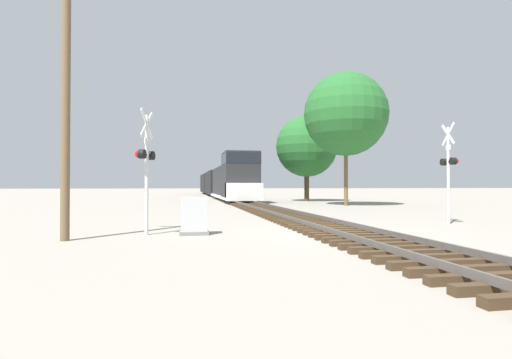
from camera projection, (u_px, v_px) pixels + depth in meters
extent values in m
plane|color=gray|center=(338.00, 233.00, 13.38)|extent=(400.00, 400.00, 0.00)
cube|color=#42301E|center=(497.00, 278.00, 6.60)|extent=(2.60, 0.22, 0.16)
cube|color=#42301E|center=(472.00, 270.00, 7.19)|extent=(2.60, 0.22, 0.16)
cube|color=#42301E|center=(450.00, 264.00, 7.78)|extent=(2.60, 0.22, 0.16)
cube|color=#42301E|center=(431.00, 258.00, 8.37)|extent=(2.60, 0.22, 0.16)
cube|color=#42301E|center=(414.00, 253.00, 8.96)|extent=(2.60, 0.22, 0.16)
cube|color=#42301E|center=(400.00, 249.00, 9.55)|extent=(2.60, 0.22, 0.16)
cube|color=#42301E|center=(387.00, 245.00, 10.14)|extent=(2.60, 0.22, 0.16)
cube|color=#42301E|center=(376.00, 242.00, 10.73)|extent=(2.60, 0.22, 0.16)
cube|color=#42301E|center=(366.00, 239.00, 11.32)|extent=(2.60, 0.22, 0.16)
cube|color=#42301E|center=(357.00, 236.00, 11.91)|extent=(2.60, 0.22, 0.16)
cube|color=#42301E|center=(349.00, 234.00, 12.50)|extent=(2.60, 0.22, 0.16)
cube|color=#42301E|center=(341.00, 232.00, 13.09)|extent=(2.60, 0.22, 0.16)
cube|color=#42301E|center=(334.00, 230.00, 13.68)|extent=(2.60, 0.22, 0.16)
cube|color=#42301E|center=(328.00, 228.00, 14.27)|extent=(2.60, 0.22, 0.16)
cube|color=#42301E|center=(322.00, 226.00, 14.86)|extent=(2.60, 0.22, 0.16)
cube|color=#42301E|center=(317.00, 225.00, 15.45)|extent=(2.60, 0.22, 0.16)
cube|color=#42301E|center=(312.00, 223.00, 16.04)|extent=(2.60, 0.22, 0.16)
cube|color=#42301E|center=(307.00, 222.00, 16.63)|extent=(2.60, 0.22, 0.16)
cube|color=#42301E|center=(303.00, 221.00, 17.22)|extent=(2.60, 0.22, 0.16)
cube|color=#42301E|center=(299.00, 220.00, 17.81)|extent=(2.60, 0.22, 0.16)
cube|color=#42301E|center=(295.00, 218.00, 18.40)|extent=(2.60, 0.22, 0.16)
cube|color=#42301E|center=(292.00, 217.00, 18.99)|extent=(2.60, 0.22, 0.16)
cube|color=#42301E|center=(289.00, 216.00, 19.58)|extent=(2.60, 0.22, 0.16)
cube|color=#42301E|center=(285.00, 216.00, 20.17)|extent=(2.60, 0.22, 0.16)
cube|color=#42301E|center=(283.00, 215.00, 20.76)|extent=(2.60, 0.22, 0.16)
cube|color=#42301E|center=(280.00, 214.00, 21.35)|extent=(2.60, 0.22, 0.16)
cube|color=#42301E|center=(277.00, 213.00, 21.94)|extent=(2.60, 0.22, 0.16)
cube|color=#42301E|center=(275.00, 212.00, 22.53)|extent=(2.60, 0.22, 0.16)
cube|color=#42301E|center=(272.00, 212.00, 23.12)|extent=(2.60, 0.22, 0.16)
cube|color=#42301E|center=(270.00, 211.00, 23.71)|extent=(2.60, 0.22, 0.16)
cube|color=#42301E|center=(268.00, 210.00, 24.30)|extent=(2.60, 0.22, 0.16)
cube|color=#42301E|center=(266.00, 210.00, 24.89)|extent=(2.60, 0.22, 0.16)
cube|color=#42301E|center=(264.00, 209.00, 25.48)|extent=(2.60, 0.22, 0.16)
cube|color=#42301E|center=(262.00, 209.00, 26.07)|extent=(2.60, 0.22, 0.16)
cube|color=#42301E|center=(260.00, 208.00, 26.66)|extent=(2.60, 0.22, 0.16)
cube|color=#42301E|center=(259.00, 208.00, 27.25)|extent=(2.60, 0.22, 0.16)
cube|color=#42301E|center=(257.00, 207.00, 27.83)|extent=(2.60, 0.22, 0.16)
cube|color=#42301E|center=(255.00, 207.00, 28.42)|extent=(2.60, 0.22, 0.16)
cube|color=#42301E|center=(254.00, 206.00, 29.01)|extent=(2.60, 0.22, 0.16)
cube|color=#42301E|center=(253.00, 206.00, 29.60)|extent=(2.60, 0.22, 0.16)
cube|color=#42301E|center=(251.00, 206.00, 30.19)|extent=(2.60, 0.22, 0.16)
cube|color=#42301E|center=(250.00, 205.00, 30.78)|extent=(2.60, 0.22, 0.16)
cube|color=#42301E|center=(249.00, 205.00, 31.37)|extent=(2.60, 0.22, 0.16)
cube|color=#42301E|center=(247.00, 204.00, 31.96)|extent=(2.60, 0.22, 0.16)
cube|color=#42301E|center=(246.00, 204.00, 32.55)|extent=(2.60, 0.22, 0.16)
cube|color=#56514C|center=(317.00, 227.00, 13.25)|extent=(0.07, 160.00, 0.15)
cube|color=#56514C|center=(358.00, 226.00, 13.51)|extent=(0.07, 160.00, 0.15)
cube|color=#232326|center=(228.00, 182.00, 45.29)|extent=(2.56, 13.54, 3.33)
cube|color=#232326|center=(240.00, 176.00, 35.98)|extent=(3.01, 4.26, 4.28)
cube|color=black|center=(240.00, 159.00, 36.00)|extent=(3.04, 4.30, 0.94)
cube|color=white|center=(244.00, 192.00, 33.87)|extent=(3.01, 1.93, 1.50)
cube|color=white|center=(231.00, 196.00, 42.42)|extent=(3.07, 18.96, 0.24)
cube|color=black|center=(240.00, 198.00, 36.23)|extent=(1.58, 2.20, 1.00)
cube|color=black|center=(225.00, 194.00, 48.60)|extent=(1.58, 2.20, 1.00)
cube|color=black|center=(217.00, 183.00, 60.70)|extent=(2.86, 15.03, 3.38)
cube|color=black|center=(220.00, 194.00, 55.87)|extent=(1.58, 2.20, 0.90)
cube|color=black|center=(214.00, 192.00, 65.48)|extent=(1.58, 2.20, 0.90)
cube|color=black|center=(209.00, 183.00, 76.84)|extent=(2.86, 15.03, 3.38)
cube|color=black|center=(211.00, 192.00, 72.01)|extent=(1.58, 2.20, 0.90)
cube|color=black|center=(208.00, 191.00, 81.62)|extent=(1.58, 2.20, 0.90)
cylinder|color=silver|center=(147.00, 175.00, 12.95)|extent=(0.12, 0.12, 3.90)
cube|color=white|center=(147.00, 124.00, 12.97)|extent=(0.33, 0.88, 0.93)
cube|color=white|center=(147.00, 124.00, 12.97)|extent=(0.33, 0.88, 0.93)
cube|color=black|center=(147.00, 155.00, 12.96)|extent=(0.34, 0.83, 0.06)
cylinder|color=black|center=(151.00, 156.00, 13.30)|extent=(0.27, 0.34, 0.30)
sphere|color=red|center=(148.00, 156.00, 13.32)|extent=(0.26, 0.26, 0.26)
cylinder|color=black|center=(142.00, 154.00, 12.61)|extent=(0.27, 0.34, 0.30)
sphere|color=red|center=(139.00, 154.00, 12.62)|extent=(0.26, 0.26, 0.26)
cube|color=white|center=(147.00, 141.00, 12.96)|extent=(0.13, 0.31, 0.20)
cylinder|color=silver|center=(448.00, 175.00, 16.64)|extent=(0.12, 0.12, 4.04)
cube|color=white|center=(448.00, 134.00, 16.66)|extent=(0.12, 0.93, 0.93)
cube|color=white|center=(448.00, 134.00, 16.66)|extent=(0.12, 0.93, 0.93)
cube|color=black|center=(448.00, 162.00, 16.65)|extent=(0.14, 0.86, 0.06)
cylinder|color=black|center=(453.00, 161.00, 16.30)|extent=(0.21, 0.31, 0.30)
sphere|color=red|center=(455.00, 161.00, 16.31)|extent=(0.26, 0.26, 0.26)
cylinder|color=black|center=(444.00, 162.00, 17.00)|extent=(0.21, 0.31, 0.30)
sphere|color=red|center=(446.00, 162.00, 17.00)|extent=(0.26, 0.26, 0.26)
cube|color=white|center=(448.00, 147.00, 16.66)|extent=(0.06, 0.32, 0.20)
cube|color=slate|center=(194.00, 233.00, 12.96)|extent=(0.94, 0.60, 0.12)
cube|color=#BCBCBF|center=(194.00, 214.00, 12.97)|extent=(0.85, 0.55, 1.10)
cylinder|color=brown|center=(66.00, 99.00, 11.60)|extent=(0.25, 0.25, 8.25)
cylinder|color=brown|center=(346.00, 172.00, 31.77)|extent=(0.31, 0.31, 5.30)
sphere|color=#236028|center=(346.00, 114.00, 31.84)|extent=(6.67, 6.67, 6.67)
cylinder|color=#473521|center=(307.00, 183.00, 40.80)|extent=(0.50, 0.50, 3.74)
sphere|color=#236028|center=(307.00, 146.00, 40.85)|extent=(6.27, 6.27, 6.27)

